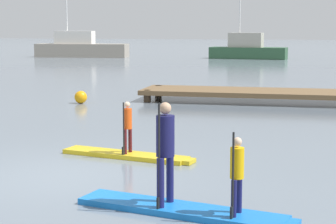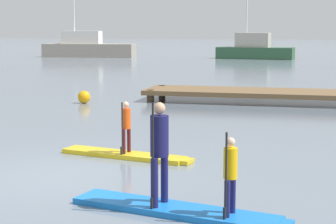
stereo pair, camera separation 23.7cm
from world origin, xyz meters
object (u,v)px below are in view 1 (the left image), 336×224
(paddleboard_near, at_px, (128,155))
(paddler_child_solo, at_px, (127,124))
(paddler_child_front, at_px, (237,171))
(fishing_boat_green_midground, at_px, (81,48))
(paddleboard_far, at_px, (184,210))
(mooring_buoy_near, at_px, (81,97))
(paddler_adult, at_px, (165,146))
(motor_boat_small_navy, at_px, (247,49))

(paddleboard_near, height_order, paddler_child_solo, paddler_child_solo)
(paddler_child_front, distance_m, fishing_boat_green_midground, 48.74)
(paddler_child_solo, relative_size, fishing_boat_green_midground, 0.13)
(paddleboard_far, height_order, mooring_buoy_near, mooring_buoy_near)
(paddleboard_near, distance_m, paddler_adult, 4.12)
(paddleboard_near, xyz_separation_m, paddleboard_far, (2.03, -3.69, 0.00))
(motor_boat_small_navy, bearing_deg, paddler_child_solo, -88.31)
(paddleboard_near, relative_size, paddleboard_far, 0.88)
(motor_boat_small_navy, distance_m, mooring_buoy_near, 32.90)
(mooring_buoy_near, bearing_deg, motor_boat_small_navy, 84.39)
(paddleboard_far, relative_size, paddler_child_front, 2.79)
(fishing_boat_green_midground, bearing_deg, paddler_child_solo, -67.60)
(paddler_child_solo, xyz_separation_m, paddleboard_far, (2.03, -3.68, -0.70))
(paddler_adult, bearing_deg, paddleboard_far, -11.97)
(paddler_child_solo, xyz_separation_m, paddler_adult, (1.71, -3.61, 0.29))
(paddleboard_far, bearing_deg, motor_boat_small_navy, 94.12)
(paddleboard_near, bearing_deg, paddler_child_front, -53.68)
(paddler_adult, relative_size, fishing_boat_green_midground, 0.19)
(paddler_child_solo, relative_size, paddleboard_far, 0.32)
(paddler_child_solo, relative_size, paddler_adult, 0.70)
(fishing_boat_green_midground, bearing_deg, paddleboard_near, -67.60)
(paddler_child_solo, distance_m, mooring_buoy_near, 9.75)
(motor_boat_small_navy, bearing_deg, paddleboard_near, -88.30)
(paddleboard_near, bearing_deg, paddler_child_solo, -103.35)
(paddler_adult, relative_size, mooring_buoy_near, 3.44)
(mooring_buoy_near, bearing_deg, paddler_child_front, -59.80)
(fishing_boat_green_midground, relative_size, motor_boat_small_navy, 1.26)
(paddleboard_near, bearing_deg, mooring_buoy_near, 117.17)
(paddler_child_front, distance_m, mooring_buoy_near, 14.53)
(paddleboard_near, height_order, motor_boat_small_navy, motor_boat_small_navy)
(paddler_child_front, height_order, fishing_boat_green_midground, fishing_boat_green_midground)
(paddleboard_near, height_order, fishing_boat_green_midground, fishing_boat_green_midground)
(paddleboard_near, relative_size, fishing_boat_green_midground, 0.36)
(paddler_child_solo, height_order, paddler_adult, paddler_adult)
(paddleboard_near, relative_size, paddler_child_front, 2.45)
(paddleboard_far, relative_size, paddler_adult, 2.18)
(fishing_boat_green_midground, height_order, motor_boat_small_navy, fishing_boat_green_midground)
(paddler_child_front, bearing_deg, mooring_buoy_near, 120.20)
(paddleboard_far, xyz_separation_m, mooring_buoy_near, (-6.47, 12.34, 0.19))
(paddler_child_front, bearing_deg, paddler_adult, 166.73)
(paddler_child_solo, bearing_deg, paddler_child_front, -53.58)
(paddler_child_solo, distance_m, motor_boat_small_navy, 41.42)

